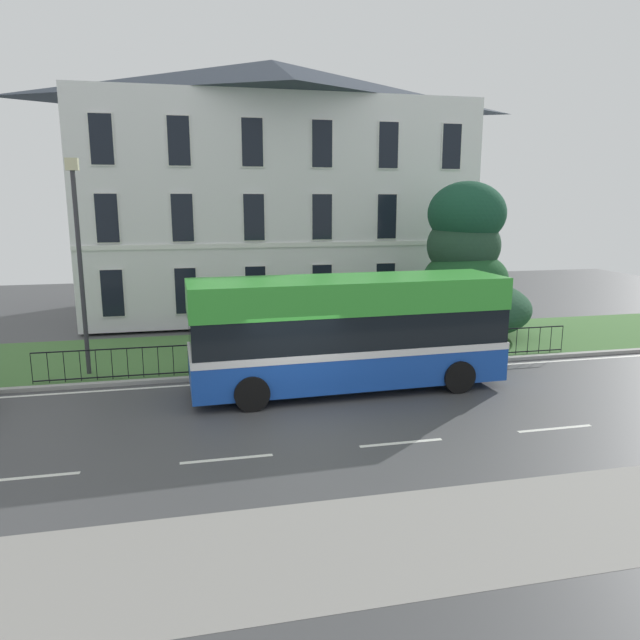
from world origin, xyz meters
TOP-DOWN VIEW (x-y plane):
  - ground_plane at (0.00, 1.16)m, footprint 60.00×56.00m
  - georgian_townhouse at (1.53, 15.52)m, footprint 17.95×8.99m
  - iron_verge_railing at (1.53, 4.40)m, footprint 17.82×0.04m
  - evergreen_tree at (8.24, 7.72)m, footprint 4.78×4.78m
  - single_decker_bus at (1.83, 2.32)m, footprint 9.29×2.84m
  - street_lamp_post at (-5.91, 5.20)m, footprint 0.36×0.24m
  - litter_bin at (-2.15, 4.82)m, footprint 0.47×0.47m

SIDE VIEW (x-z plane):
  - ground_plane at x=0.00m, z-range -0.10..0.08m
  - iron_verge_railing at x=1.53m, z-range 0.14..1.11m
  - litter_bin at x=-2.15m, z-range 0.12..1.29m
  - single_decker_bus at x=1.83m, z-range 0.08..3.40m
  - evergreen_tree at x=8.24m, z-range -0.45..5.74m
  - street_lamp_post at x=-5.91m, z-range 0.61..7.23m
  - georgian_townhouse at x=1.53m, z-range 0.15..12.08m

